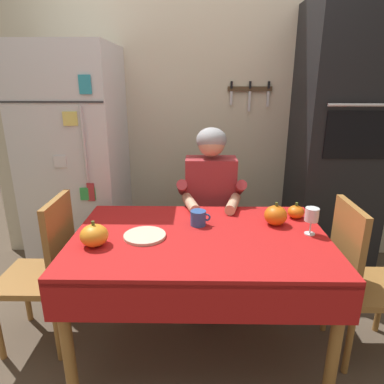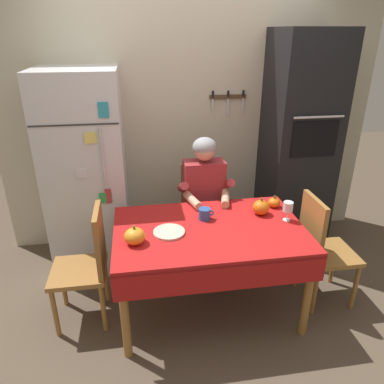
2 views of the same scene
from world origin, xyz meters
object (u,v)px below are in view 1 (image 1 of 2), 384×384
Objects in this scene: refrigerator at (78,168)px; wall_oven at (336,149)px; serving_tray at (145,236)px; coffee_mug at (198,218)px; chair_right_side at (360,275)px; pumpkin_small at (276,215)px; seated_person at (211,200)px; wine_glass at (312,216)px; chair_left_side at (47,266)px; pumpkin_large at (296,212)px; pumpkin_medium at (94,235)px; chair_behind_person at (209,219)px; dining_table at (200,251)px.

wall_oven is at bearing 1.13° from refrigerator.
coffee_mug is at bearing 29.80° from serving_tray.
chair_right_side is (-0.15, -0.93, -0.54)m from wall_oven.
pumpkin_small is at bearing 158.49° from chair_right_side.
pumpkin_small is (0.45, 0.01, 0.01)m from coffee_mug.
wine_glass is (0.53, -0.56, 0.11)m from seated_person.
serving_tray is (-1.35, -0.93, -0.30)m from wall_oven.
pumpkin_large is at bearing 8.19° from chair_left_side.
wall_oven is 2.26× the size of chair_right_side.
refrigerator is at bearing 158.61° from pumpkin_large.
serving_tray is at bearing -162.31° from pumpkin_large.
coffee_mug is 0.77× the size of wine_glass.
refrigerator is 12.52× the size of pumpkin_medium.
wall_oven is 2.26× the size of chair_behind_person.
coffee_mug is at bearing -101.37° from seated_person.
wine_glass is (0.62, -0.12, 0.07)m from coffee_mug.
chair_right_side is (1.80, -0.07, 0.00)m from chair_left_side.
chair_right_side is at bearing -2.20° from chair_left_side.
dining_table is 9.08× the size of wine_glass.
refrigerator reaches higher than wine_glass.
wall_oven is 13.62× the size of wine_glass.
serving_tray is (-1.20, -0.00, 0.24)m from chair_right_side.
chair_left_side is at bearing 154.35° from pumpkin_medium.
dining_table is 0.64m from wine_glass.
chair_behind_person is at bearing 90.00° from seated_person.
serving_tray is (0.24, 0.10, -0.05)m from pumpkin_medium.
chair_left_side is at bearing 179.29° from wine_glass.
wall_oven reaches higher than pumpkin_small.
chair_right_side is 6.03× the size of wine_glass.
refrigerator is 11.67× the size of wine_glass.
coffee_mug is (0.89, 0.10, 0.27)m from chair_left_side.
pumpkin_medium is at bearing -164.05° from pumpkin_small.
chair_behind_person is 7.85× the size of coffee_mug.
refrigerator reaches higher than serving_tray.
wall_oven reaches higher than dining_table.
wine_glass is 1.52× the size of pumpkin_large.
wall_oven is 15.13× the size of pumpkin_small.
chair_behind_person is 6.70× the size of pumpkin_small.
dining_table is 0.21m from coffee_mug.
seated_person reaches higher than dining_table.
wall_oven is 1.67m from serving_tray.
chair_left_side is at bearing -143.40° from chair_behind_person.
wine_glass is 0.92m from serving_tray.
wall_oven is 1.00m from wine_glass.
chair_left_side is at bearing -86.56° from refrigerator.
refrigerator is 1.77m from wine_glass.
chair_right_side reaches higher than dining_table.
coffee_mug is (-0.09, -0.63, 0.27)m from chair_behind_person.
pumpkin_medium is (-1.59, -1.03, -0.25)m from wall_oven.
seated_person is at bearing 82.48° from dining_table.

